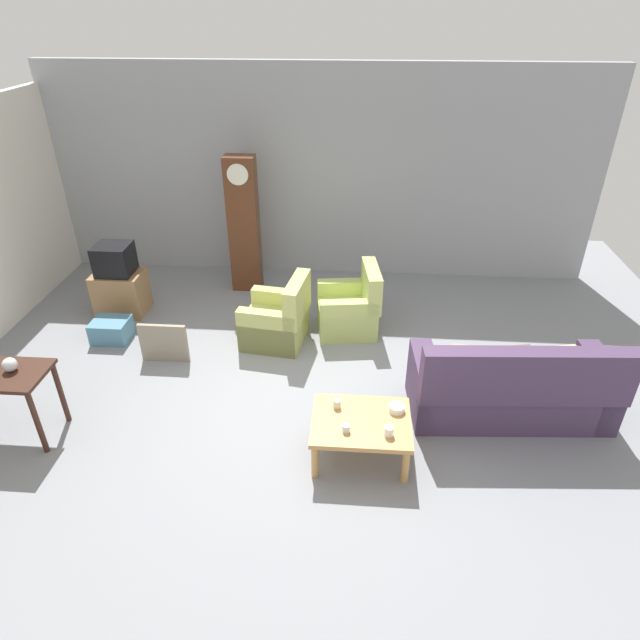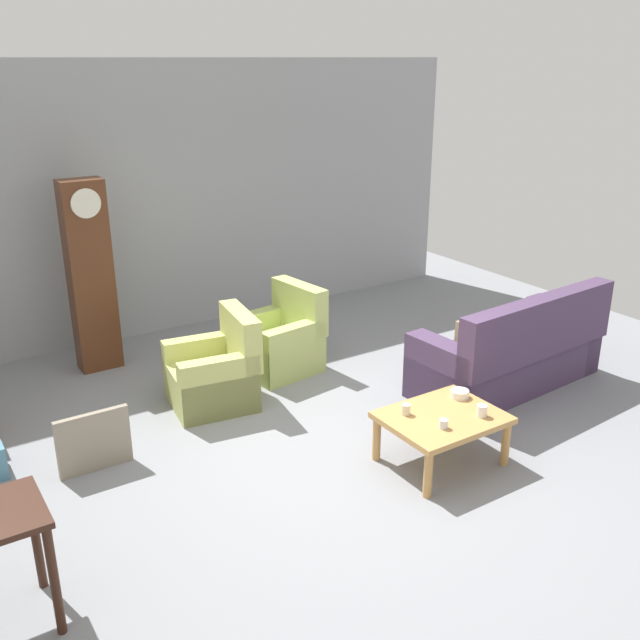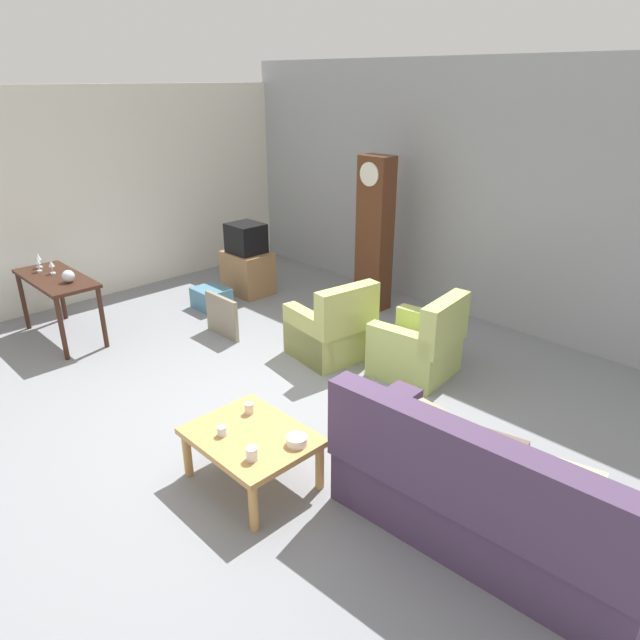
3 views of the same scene
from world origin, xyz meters
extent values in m
plane|color=gray|center=(0.00, 0.00, 0.00)|extent=(10.40, 10.40, 0.00)
cube|color=#9EA0A5|center=(0.00, 3.60, 1.60)|extent=(8.40, 0.16, 3.20)
cube|color=#4C3856|center=(2.30, 0.10, 0.22)|extent=(2.15, 0.97, 0.44)
cube|color=#4C3856|center=(2.32, -0.26, 0.74)|extent=(2.11, 0.34, 0.60)
cube|color=#4C3856|center=(3.22, 0.16, 0.34)|extent=(0.29, 0.85, 0.68)
cube|color=#4C3856|center=(1.37, 0.04, 0.34)|extent=(0.29, 0.85, 0.68)
cube|color=#C6B284|center=(2.77, 0.18, 0.62)|extent=(0.38, 0.20, 0.36)
cube|color=brown|center=(2.29, 0.15, 0.62)|extent=(0.38, 0.19, 0.36)
cube|color=#9E8966|center=(1.81, 0.12, 0.62)|extent=(0.37, 0.16, 0.36)
cube|color=#B7BC66|center=(-0.46, 1.34, 0.20)|extent=(0.86, 0.86, 0.40)
cube|color=#B7BC66|center=(-0.14, 1.29, 0.66)|extent=(0.29, 0.78, 0.52)
cube|color=#B7BC66|center=(-0.41, 1.64, 0.30)|extent=(0.78, 0.27, 0.60)
cube|color=#B7BC66|center=(-0.50, 1.04, 0.30)|extent=(0.78, 0.27, 0.60)
cube|color=#B5C569|center=(0.48, 1.69, 0.20)|extent=(0.85, 0.85, 0.40)
cube|color=#B5C569|center=(0.80, 1.73, 0.66)|extent=(0.28, 0.78, 0.52)
cube|color=#B5C569|center=(0.44, 1.99, 0.30)|extent=(0.77, 0.26, 0.60)
cube|color=#B5C569|center=(0.52, 1.39, 0.30)|extent=(0.77, 0.26, 0.60)
cube|color=tan|center=(0.70, -0.68, 0.42)|extent=(0.96, 0.76, 0.05)
cylinder|color=tan|center=(0.28, -1.00, 0.20)|extent=(0.07, 0.07, 0.39)
cylinder|color=tan|center=(1.13, -1.00, 0.20)|extent=(0.07, 0.07, 0.39)
cylinder|color=tan|center=(0.28, -0.35, 0.20)|extent=(0.07, 0.07, 0.39)
cylinder|color=tan|center=(1.13, -0.35, 0.20)|extent=(0.07, 0.07, 0.39)
cylinder|color=#381E14|center=(-2.46, -0.88, 0.37)|extent=(0.06, 0.06, 0.75)
cylinder|color=#381E14|center=(-2.46, -0.41, 0.37)|extent=(0.06, 0.06, 0.75)
cube|color=#562D19|center=(-1.10, 2.84, 1.03)|extent=(0.44, 0.28, 2.05)
cylinder|color=silver|center=(-1.10, 2.69, 1.83)|extent=(0.30, 0.02, 0.30)
cube|color=gray|center=(-1.76, 0.78, 0.26)|extent=(0.60, 0.05, 0.52)
cylinder|color=white|center=(0.96, -0.87, 0.49)|extent=(0.09, 0.09, 0.10)
cylinder|color=silver|center=(0.56, -0.84, 0.48)|extent=(0.07, 0.07, 0.07)
cylinder|color=beige|center=(0.46, -0.50, 0.49)|extent=(0.07, 0.07, 0.09)
cylinder|color=white|center=(1.05, -0.51, 0.47)|extent=(0.16, 0.16, 0.07)
camera|label=1|loc=(0.60, -4.69, 3.96)|focal=30.47mm
camera|label=2|loc=(-2.97, -4.47, 3.20)|focal=39.77mm
camera|label=3|loc=(3.70, -2.87, 2.97)|focal=31.99mm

